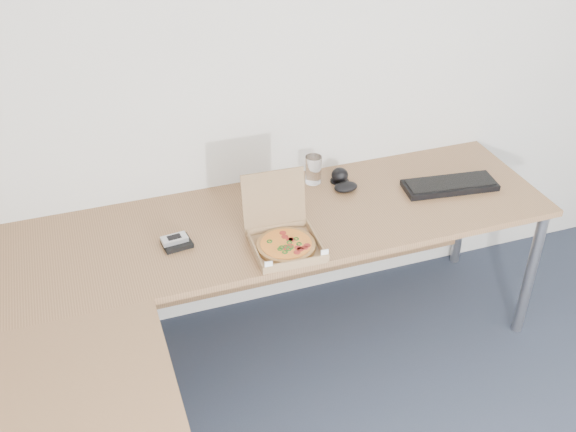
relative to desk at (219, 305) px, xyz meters
name	(u,v)px	position (x,y,z in m)	size (l,w,h in m)	color
desk	(219,305)	(0.00, 0.00, 0.00)	(2.50, 2.20, 0.73)	olive
pizza_box	(285,241)	(0.33, 0.22, 0.06)	(0.26, 0.31, 0.27)	#9A764E
drinking_glass	(313,170)	(0.62, 0.67, 0.10)	(0.08, 0.08, 0.13)	silver
keyboard	(450,185)	(1.20, 0.41, 0.04)	(0.43, 0.15, 0.03)	black
mouse	(346,187)	(0.74, 0.54, 0.05)	(0.11, 0.07, 0.04)	black
wallet	(177,243)	(-0.08, 0.38, 0.04)	(0.11, 0.09, 0.02)	black
phone	(174,239)	(-0.09, 0.38, 0.06)	(0.10, 0.05, 0.02)	#B2B5BA
dome_speaker	(340,174)	(0.74, 0.63, 0.07)	(0.09, 0.09, 0.07)	black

